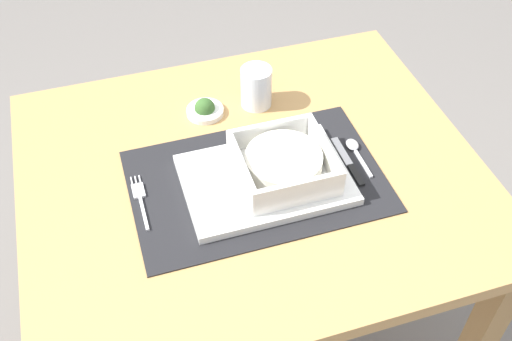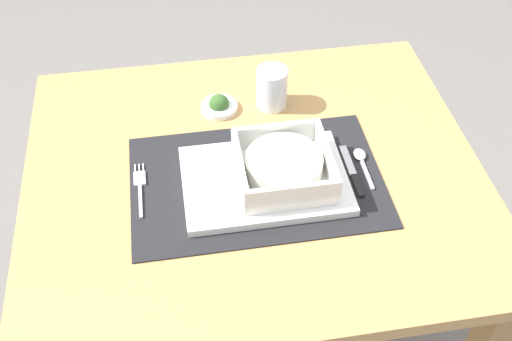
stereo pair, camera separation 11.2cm
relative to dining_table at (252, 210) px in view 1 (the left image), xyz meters
name	(u,v)px [view 1 (the left image)]	position (x,y,z in m)	size (l,w,h in m)	color
dining_table	(252,210)	(0.00, 0.00, 0.00)	(0.87, 0.74, 0.75)	#B2844C
placemat	(256,181)	(0.00, -0.03, 0.12)	(0.47, 0.31, 0.00)	black
serving_plate	(265,179)	(0.01, -0.04, 0.13)	(0.30, 0.21, 0.02)	white
porridge_bowl	(284,164)	(0.05, -0.04, 0.16)	(0.17, 0.17, 0.06)	white
fork	(140,198)	(-0.22, -0.01, 0.12)	(0.02, 0.14, 0.00)	silver
spoon	(354,148)	(0.21, -0.01, 0.12)	(0.02, 0.11, 0.01)	silver
butter_knife	(349,164)	(0.18, -0.05, 0.12)	(0.01, 0.14, 0.01)	black
drinking_glass	(256,89)	(0.07, 0.19, 0.16)	(0.07, 0.07, 0.09)	white
condiment_saucer	(205,110)	(-0.04, 0.19, 0.13)	(0.08, 0.08, 0.04)	white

